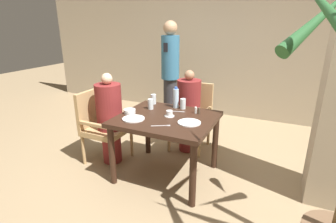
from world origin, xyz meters
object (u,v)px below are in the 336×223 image
(chair_far_side, at_px, (192,113))
(plate_main_left, at_px, (133,119))
(bowl_small, at_px, (130,111))
(diner_in_far_chair, at_px, (188,111))
(plate_main_right, at_px, (189,123))
(diner_in_left_chair, at_px, (110,118))
(glass_tall_mid, at_px, (153,99))
(chair_left_side, at_px, (101,123))
(standing_host, at_px, (170,72))
(glass_tall_near, at_px, (183,104))
(teacup_with_saucer, at_px, (169,114))
(glass_tall_far, at_px, (151,104))
(water_bottle, at_px, (176,98))

(chair_far_side, relative_size, plate_main_left, 3.80)
(bowl_small, bearing_deg, diner_in_far_chair, 60.94)
(plate_main_right, distance_m, bowl_small, 0.74)
(diner_in_left_chair, distance_m, glass_tall_mid, 0.60)
(chair_left_side, bearing_deg, bowl_small, -8.07)
(standing_host, xyz_separation_m, glass_tall_mid, (0.28, -1.14, -0.15))
(diner_in_far_chair, height_order, standing_host, standing_host)
(chair_far_side, xyz_separation_m, plate_main_right, (0.30, -0.92, 0.23))
(chair_left_side, xyz_separation_m, glass_tall_near, (0.98, 0.35, 0.29))
(teacup_with_saucer, bearing_deg, glass_tall_far, 156.00)
(teacup_with_saucer, xyz_separation_m, glass_tall_near, (0.04, 0.32, 0.03))
(diner_in_left_chair, bearing_deg, plate_main_right, -3.55)
(chair_left_side, bearing_deg, diner_in_far_chair, 37.77)
(water_bottle, bearing_deg, glass_tall_mid, 176.70)
(plate_main_right, relative_size, teacup_with_saucer, 2.18)
(diner_in_far_chair, bearing_deg, plate_main_right, -69.11)
(diner_in_far_chair, bearing_deg, chair_far_side, 90.00)
(glass_tall_mid, distance_m, glass_tall_far, 0.22)
(chair_far_side, xyz_separation_m, plate_main_left, (-0.30, -1.07, 0.23))
(chair_left_side, bearing_deg, standing_host, 79.21)
(diner_in_far_chair, distance_m, bowl_small, 0.92)
(chair_left_side, bearing_deg, teacup_with_saucer, 1.99)
(glass_tall_near, xyz_separation_m, glass_tall_mid, (-0.42, 0.03, 0.00))
(standing_host, relative_size, glass_tall_mid, 13.97)
(teacup_with_saucer, bearing_deg, glass_tall_mid, 138.06)
(chair_left_side, bearing_deg, water_bottle, 22.05)
(bowl_small, bearing_deg, chair_far_side, 64.76)
(diner_in_left_chair, distance_m, teacup_with_saucer, 0.83)
(standing_host, xyz_separation_m, glass_tall_near, (0.70, -1.16, -0.15))
(teacup_with_saucer, relative_size, glass_tall_mid, 0.88)
(chair_far_side, distance_m, glass_tall_mid, 0.67)
(diner_in_far_chair, relative_size, plate_main_left, 4.72)
(diner_in_left_chair, xyz_separation_m, plate_main_left, (0.49, -0.21, 0.14))
(teacup_with_saucer, bearing_deg, diner_in_far_chair, 92.01)
(glass_tall_near, bearing_deg, chair_left_side, -160.41)
(diner_in_far_chair, xyz_separation_m, glass_tall_far, (-0.29, -0.54, 0.21))
(glass_tall_near, bearing_deg, diner_in_left_chair, -157.45)
(plate_main_left, xyz_separation_m, glass_tall_near, (0.35, 0.57, 0.06))
(glass_tall_near, bearing_deg, standing_host, 120.91)
(diner_in_far_chair, distance_m, plate_main_right, 0.85)
(plate_main_left, bearing_deg, diner_in_far_chair, 72.43)
(water_bottle, relative_size, glass_tall_far, 2.07)
(diner_in_left_chair, height_order, water_bottle, diner_in_left_chair)
(teacup_with_saucer, bearing_deg, plate_main_left, -142.15)
(plate_main_left, height_order, plate_main_right, same)
(diner_in_left_chair, height_order, standing_host, standing_host)
(diner_in_left_chair, relative_size, teacup_with_saucer, 10.49)
(bowl_small, distance_m, glass_tall_mid, 0.46)
(standing_host, bearing_deg, water_bottle, -62.58)
(plate_main_left, distance_m, teacup_with_saucer, 0.40)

